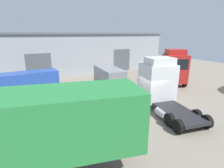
# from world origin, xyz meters

# --- Properties ---
(ground_plane) EXTENTS (60.00, 60.00, 0.00)m
(ground_plane) POSITION_xyz_m (0.00, 0.00, 0.00)
(ground_plane) COLOR gray
(warehouse_building) EXTENTS (30.22, 8.33, 6.23)m
(warehouse_building) POSITION_xyz_m (0.00, 17.91, 3.12)
(warehouse_building) COLOR #93999E
(warehouse_building) RESTS_ON ground_plane
(tractor_unit_white) EXTENTS (3.92, 6.66, 4.18)m
(tractor_unit_white) POSITION_xyz_m (0.75, -0.40, 1.96)
(tractor_unit_white) COLOR silver
(tractor_unit_white) RESTS_ON ground_plane
(container_trailer_green) EXTENTS (9.36, 4.85, 3.90)m
(container_trailer_green) POSITION_xyz_m (-9.61, -3.61, 2.50)
(container_trailer_green) COLOR #28843D
(container_trailer_green) RESTS_ON ground_plane
(delivery_van_grey) EXTENTS (2.70, 5.29, 2.48)m
(delivery_van_grey) POSITION_xyz_m (-0.55, 6.01, 1.35)
(delivery_van_grey) COLOR gray
(delivery_van_grey) RESTS_ON ground_plane
(tractor_unit_red) EXTENTS (5.55, 7.08, 4.31)m
(tractor_unit_red) POSITION_xyz_m (7.21, 3.75, 2.02)
(tractor_unit_red) COLOR red
(tractor_unit_red) RESTS_ON ground_plane
(delivery_van_blue) EXTENTS (5.45, 2.15, 2.39)m
(delivery_van_blue) POSITION_xyz_m (-8.45, 8.37, 1.31)
(delivery_van_blue) COLOR #2347A3
(delivery_van_blue) RESTS_ON ground_plane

